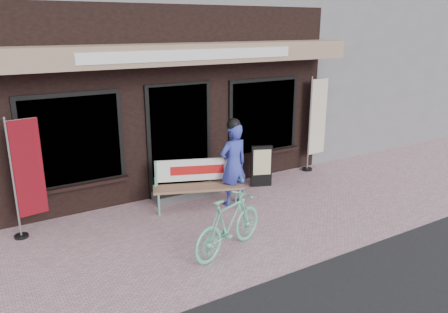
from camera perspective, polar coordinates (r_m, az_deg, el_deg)
ground at (r=7.27m, az=1.25°, el=-9.61°), size 70.00×70.00×0.00m
storefront at (r=11.04m, az=-13.03°, el=15.11°), size 7.00×6.77×6.00m
neighbor_right_near at (r=16.28m, az=16.99°, el=14.55°), size 10.00×7.00×5.60m
bench at (r=7.99m, az=-3.42°, el=-3.08°), size 1.68×0.97×0.89m
person at (r=8.00m, az=1.24°, el=-0.85°), size 0.59×0.41×1.65m
bicycle at (r=6.45m, az=0.65°, el=-8.83°), size 1.52×0.88×0.88m
nobori_red at (r=7.43m, az=-24.41°, el=-2.21°), size 0.58×0.24×1.95m
nobori_cream at (r=10.20m, az=11.96°, el=4.43°), size 0.64×0.25×2.16m
menu_stand at (r=9.06m, az=4.92°, el=-1.20°), size 0.44×0.24×0.87m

